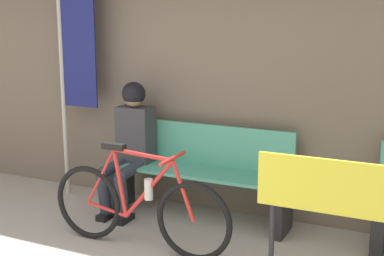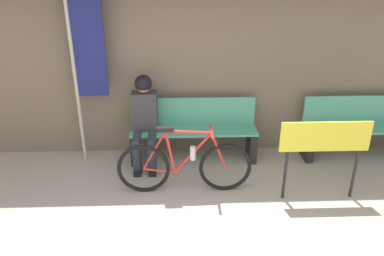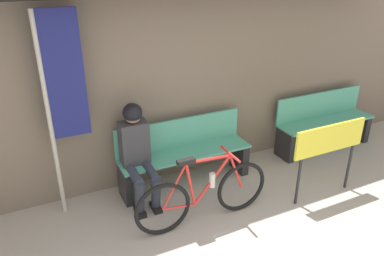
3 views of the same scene
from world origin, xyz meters
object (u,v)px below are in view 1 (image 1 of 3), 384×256
Objects in this scene: person_seated at (130,138)px; banner_pole at (73,55)px; bicycle at (138,208)px; park_bench_near at (198,174)px; signboard at (336,197)px.

banner_pole is at bearing 169.08° from person_seated.
bicycle is at bearing -54.60° from person_seated.
bicycle is 0.98m from person_seated.
park_bench_near is 1.82m from signboard.
person_seated reaches higher than signboard.
park_bench_near is 0.75m from person_seated.
bicycle is 1.93m from banner_pole.
park_bench_near is 1.39× the size of person_seated.
signboard is at bearing -20.64° from banner_pole.
banner_pole is 2.27× the size of signboard.
person_seated is 0.54× the size of banner_pole.
signboard reaches higher than park_bench_near.
banner_pole reaches higher than park_bench_near.
person_seated is at bearing 125.40° from bicycle.
bicycle is at bearing 172.95° from signboard.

